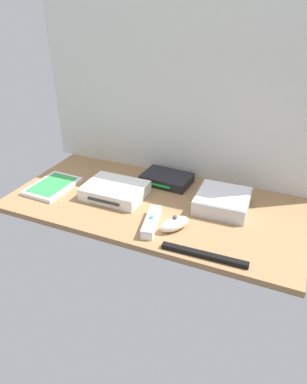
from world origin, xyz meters
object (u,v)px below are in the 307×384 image
game_case (53,186)px  remote_nunchuk (175,224)px  network_router (167,179)px  sensor_bar (204,255)px  remote_wand (151,222)px  mini_computer (223,201)px  game_console (115,190)px

game_case → remote_nunchuk: remote_nunchuk is taller
network_router → remote_nunchuk: (13.25, -27.36, 0.34)cm
remote_nunchuk → sensor_bar: size_ratio=0.45×
remote_wand → mini_computer: bearing=35.6°
game_console → remote_nunchuk: 28.47cm
game_console → remote_nunchuk: (26.37, -10.74, -0.16)cm
remote_wand → remote_nunchuk: remote_nunchuk is taller
network_router → sensor_bar: size_ratio=0.78×
game_console → network_router: game_console is taller
sensor_bar → remote_wand: bearing=156.0°
game_case → remote_nunchuk: (50.65, -6.82, 1.28)cm
mini_computer → remote_nunchuk: mini_computer is taller
remote_wand → sensor_bar: (18.92, -7.74, -0.81)cm
game_case → sensor_bar: (62.40, -15.70, -0.06)cm
game_console → mini_computer: (36.67, 7.26, 0.44)cm
game_console → game_case: 24.64cm
game_console → remote_wand: bearing=-31.9°
remote_nunchuk → game_case: bearing=-152.8°
game_console → network_router: bearing=51.6°
game_case → sensor_bar: game_case is taller
game_console → network_router: size_ratio=1.12×
game_case → remote_wand: bearing=-8.3°
remote_nunchuk → sensor_bar: remote_nunchuk is taller
network_router → remote_nunchuk: size_ratio=1.75×
game_case → sensor_bar: 64.34cm
game_console → remote_nunchuk: size_ratio=1.96×
mini_computer → game_case: 61.99cm
mini_computer → sensor_bar: bearing=-86.9°
network_router → remote_wand: size_ratio=1.23×
mini_computer → remote_wand: mini_computer is taller
game_case → remote_wand: 44.20cm
mini_computer → remote_nunchuk: (-10.30, -18.00, -0.60)cm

